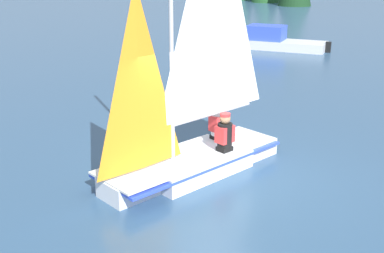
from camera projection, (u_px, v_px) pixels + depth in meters
ground_plane at (192, 172)px, 9.75m from camera, size 260.00×260.00×0.00m
sailboat_main at (193, 128)px, 9.47m from camera, size 1.83×4.18×5.73m
sailor_helm at (225, 138)px, 9.76m from camera, size 0.33×0.37×1.16m
sailor_crew at (218, 127)px, 10.44m from camera, size 0.33×0.37×1.16m
motorboat_distant at (271, 41)px, 23.71m from camera, size 5.20×3.97×1.11m
buoy_marker at (209, 86)px, 15.76m from camera, size 0.45×0.45×1.07m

